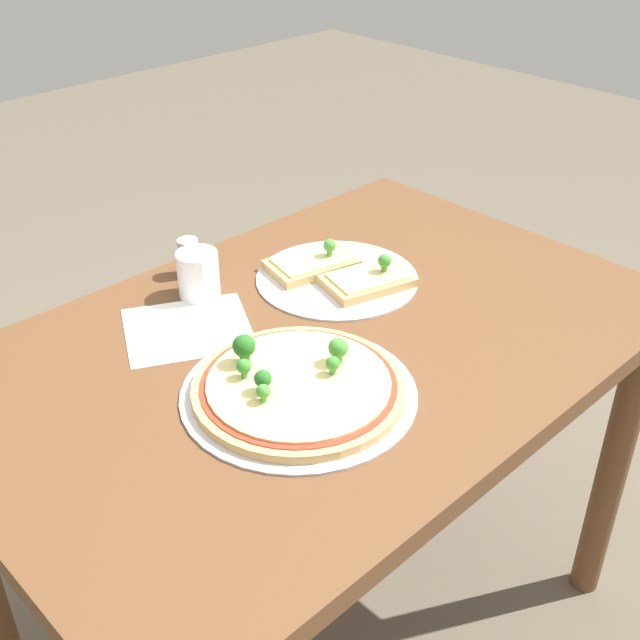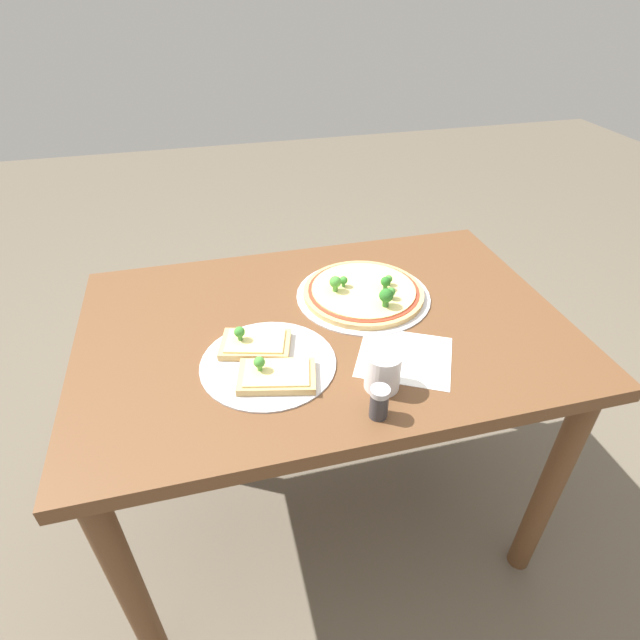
% 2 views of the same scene
% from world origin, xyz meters
% --- Properties ---
extents(ground_plane, '(8.00, 8.00, 0.00)m').
position_xyz_m(ground_plane, '(0.00, 0.00, 0.00)').
color(ground_plane, brown).
extents(dining_table, '(1.16, 0.76, 0.75)m').
position_xyz_m(dining_table, '(0.00, 0.00, 0.64)').
color(dining_table, brown).
rests_on(dining_table, ground_plane).
extents(pizza_tray_whole, '(0.35, 0.35, 0.07)m').
position_xyz_m(pizza_tray_whole, '(0.13, 0.09, 0.76)').
color(pizza_tray_whole, silver).
rests_on(pizza_tray_whole, dining_table).
extents(pizza_tray_slice, '(0.30, 0.30, 0.06)m').
position_xyz_m(pizza_tray_slice, '(-0.16, -0.11, 0.76)').
color(pizza_tray_slice, silver).
rests_on(pizza_tray_slice, dining_table).
extents(drinking_cup, '(0.07, 0.07, 0.08)m').
position_xyz_m(drinking_cup, '(0.06, -0.24, 0.79)').
color(drinking_cup, white).
rests_on(drinking_cup, dining_table).
extents(condiment_shaker, '(0.04, 0.04, 0.07)m').
position_xyz_m(condiment_shaker, '(0.02, -0.32, 0.78)').
color(condiment_shaker, '#333338').
rests_on(condiment_shaker, dining_table).
extents(paper_menu, '(0.26, 0.25, 0.00)m').
position_xyz_m(paper_menu, '(0.14, -0.17, 0.75)').
color(paper_menu, white).
rests_on(paper_menu, dining_table).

